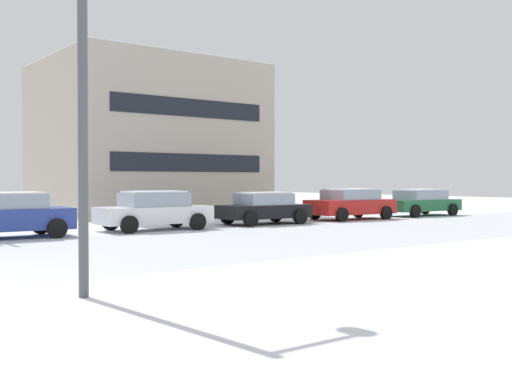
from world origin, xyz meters
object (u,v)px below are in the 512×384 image
street_lamp (101,87)px  parked_car_white (154,210)px  parked_car_black (264,208)px  parked_car_blue (10,215)px  parked_car_red (350,204)px  parked_car_green (420,202)px

street_lamp → parked_car_white: street_lamp is taller
parked_car_white → parked_car_black: size_ratio=1.07×
parked_car_blue → parked_car_white: (5.23, -0.03, -0.01)m
parked_car_white → parked_car_red: size_ratio=0.96×
parked_car_black → parked_car_green: (10.45, -0.08, 0.02)m
street_lamp → parked_car_white: (6.90, 11.22, -2.66)m
street_lamp → parked_car_blue: (1.67, 11.25, -2.65)m
parked_car_blue → parked_car_black: bearing=-0.2°
parked_car_black → parked_car_green: 10.46m
parked_car_green → parked_car_blue: bearing=179.7°
parked_car_blue → parked_car_green: parked_car_blue is taller
parked_car_white → parked_car_red: 10.46m
parked_car_white → parked_car_blue: bearing=179.7°
parked_car_blue → parked_car_green: size_ratio=0.84×
parked_car_blue → parked_car_red: (15.68, -0.08, -0.01)m
street_lamp → parked_car_blue: bearing=81.5°
parked_car_green → parked_car_white: bearing=179.7°
parked_car_black → street_lamp: bearing=-137.3°
parked_car_red → parked_car_green: size_ratio=0.97×
street_lamp → parked_car_black: bearing=42.7°
parked_car_green → parked_car_red: bearing=179.6°
street_lamp → parked_car_green: (22.58, 11.13, -2.69)m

